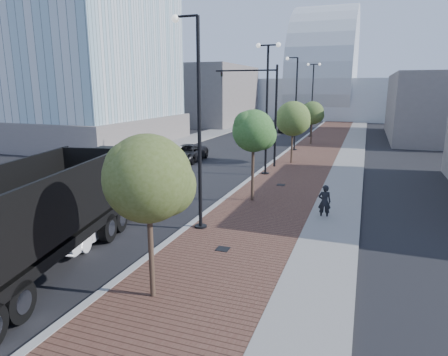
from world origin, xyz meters
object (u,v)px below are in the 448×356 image
(white_sedan, at_px, (86,221))
(pedestrian, at_px, (325,202))
(dump_truck, at_px, (86,201))
(dark_car_mid, at_px, (187,153))

(white_sedan, bearing_deg, pedestrian, 24.34)
(dump_truck, xyz_separation_m, pedestrian, (9.37, 5.88, -0.72))
(pedestrian, bearing_deg, dump_truck, 21.93)
(dark_car_mid, bearing_deg, dump_truck, -81.44)
(dump_truck, bearing_deg, white_sedan, -75.20)
(dump_truck, relative_size, pedestrian, 8.24)
(dump_truck, height_order, pedestrian, dump_truck)
(dump_truck, height_order, dark_car_mid, dump_truck)
(dark_car_mid, relative_size, pedestrian, 3.03)
(white_sedan, xyz_separation_m, pedestrian, (9.24, 6.12, 0.06))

